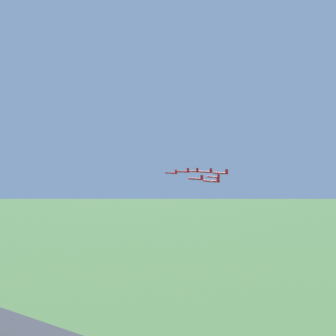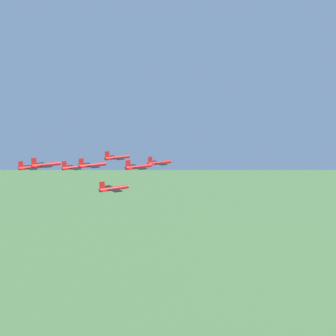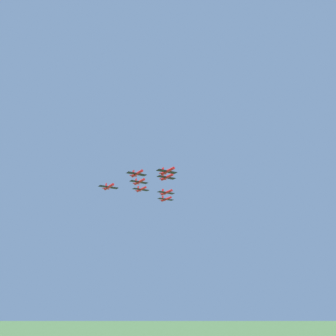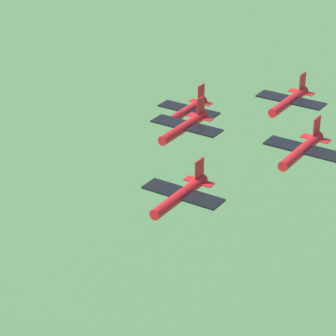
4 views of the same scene
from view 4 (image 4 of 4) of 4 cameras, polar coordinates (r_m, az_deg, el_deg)
The scene contains 5 objects.
jet_0 at distance 86.93m, azimuth 0.98°, elevation -1.90°, with size 10.07×9.55×3.36m.
jet_1 at distance 93.58m, azimuth 9.64°, elevation 1.34°, with size 10.07×9.55×3.36m.
jet_2 at distance 100.64m, azimuth 1.26°, elevation 3.02°, with size 10.07×9.55×3.36m.
jet_4 at distance 108.11m, azimuth 8.75°, elevation 4.83°, with size 10.07×9.55×3.36m.
jet_5 at distance 116.88m, azimuth 1.44°, elevation 4.20°, with size 10.07×9.55×3.36m.
Camera 4 is at (-77.13, -49.77, 208.79)m, focal length 85.00 mm.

